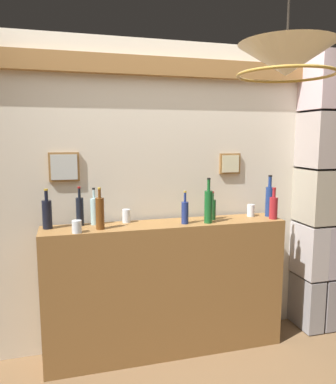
{
  "coord_description": "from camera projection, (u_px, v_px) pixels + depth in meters",
  "views": [
    {
      "loc": [
        -0.73,
        -1.84,
        1.71
      ],
      "look_at": [
        0.0,
        0.81,
        1.3
      ],
      "focal_mm": 34.78,
      "sensor_mm": 36.0,
      "label": 1
    }
  ],
  "objects": [
    {
      "name": "pendant_lamp",
      "position": [
        286.0,
        61.0,
        1.93
      ],
      "size": [
        0.51,
        0.51,
        0.55
      ],
      "color": "#EFE5C6"
    },
    {
      "name": "liquor_bottle_sherry",
      "position": [
        100.0,
        213.0,
        2.66
      ],
      "size": [
        0.06,
        0.06,
        0.3
      ],
      "color": "brown",
      "rests_on": "bar_shelf_unit"
    },
    {
      "name": "liquor_bottle_bourbon",
      "position": [
        80.0,
        211.0,
        2.77
      ],
      "size": [
        0.06,
        0.06,
        0.29
      ],
      "color": "black",
      "rests_on": "bar_shelf_unit"
    },
    {
      "name": "bar_shelf_unit",
      "position": [
        166.0,
        288.0,
        2.94
      ],
      "size": [
        1.88,
        0.32,
        1.05
      ],
      "primitive_type": "cube",
      "color": "olive",
      "rests_on": "ground"
    },
    {
      "name": "stone_pillar",
      "position": [
        318.0,
        193.0,
        3.26
      ],
      "size": [
        0.34,
        0.4,
        2.39
      ],
      "color": "gray",
      "rests_on": "ground"
    },
    {
      "name": "liquor_bottle_rye",
      "position": [
        212.0,
        209.0,
        2.98
      ],
      "size": [
        0.05,
        0.05,
        0.23
      ],
      "color": "#185223",
      "rests_on": "bar_shelf_unit"
    },
    {
      "name": "glass_tumbler_highball",
      "position": [
        77.0,
        227.0,
        2.57
      ],
      "size": [
        0.07,
        0.07,
        0.09
      ],
      "color": "silver",
      "rests_on": "bar_shelf_unit"
    },
    {
      "name": "liquor_bottle_mezcal",
      "position": [
        208.0,
        206.0,
        2.85
      ],
      "size": [
        0.06,
        0.06,
        0.35
      ],
      "color": "#175725",
      "rests_on": "bar_shelf_unit"
    },
    {
      "name": "liquor_bottle_port",
      "position": [
        94.0,
        211.0,
        2.81
      ],
      "size": [
        0.06,
        0.06,
        0.28
      ],
      "color": "#AAD5D8",
      "rests_on": "bar_shelf_unit"
    },
    {
      "name": "liquor_bottle_whiskey",
      "position": [
        185.0,
        212.0,
        2.83
      ],
      "size": [
        0.05,
        0.05,
        0.25
      ],
      "color": "navy",
      "rests_on": "bar_shelf_unit"
    },
    {
      "name": "panelled_rear_partition",
      "position": [
        159.0,
        188.0,
        3.05
      ],
      "size": [
        3.38,
        0.15,
        2.46
      ],
      "color": "beige",
      "rests_on": "ground"
    },
    {
      "name": "glass_tumbler_shot",
      "position": [
        251.0,
        210.0,
        3.1
      ],
      "size": [
        0.06,
        0.06,
        0.1
      ],
      "color": "silver",
      "rests_on": "bar_shelf_unit"
    },
    {
      "name": "liquor_bottle_brandy",
      "position": [
        269.0,
        200.0,
        3.1
      ],
      "size": [
        0.06,
        0.06,
        0.35
      ],
      "color": "navy",
      "rests_on": "bar_shelf_unit"
    },
    {
      "name": "glass_tumbler_rocks",
      "position": [
        126.0,
        216.0,
        2.88
      ],
      "size": [
        0.06,
        0.06,
        0.1
      ],
      "color": "silver",
      "rests_on": "bar_shelf_unit"
    },
    {
      "name": "liquor_bottle_rum",
      "position": [
        47.0,
        214.0,
        2.67
      ],
      "size": [
        0.07,
        0.07,
        0.29
      ],
      "color": "black",
      "rests_on": "bar_shelf_unit"
    },
    {
      "name": "liquor_bottle_amaro",
      "position": [
        273.0,
        207.0,
        3.0
      ],
      "size": [
        0.07,
        0.07,
        0.26
      ],
      "color": "maroon",
      "rests_on": "bar_shelf_unit"
    }
  ]
}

